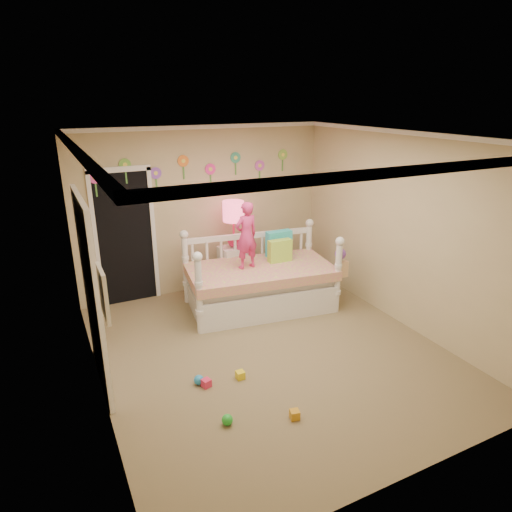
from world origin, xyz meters
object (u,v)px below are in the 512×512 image
daybed (260,271)px  nightstand (234,269)px  table_lamp (233,217)px  child (246,236)px

daybed → nightstand: bearing=105.9°
nightstand → table_lamp: (0.00, -0.00, 0.86)m
nightstand → child: bearing=-104.0°
child → table_lamp: child is taller
daybed → child: (-0.20, 0.04, 0.55)m
child → nightstand: bearing=-105.9°
nightstand → table_lamp: size_ratio=1.02×
daybed → table_lamp: 0.98m
child → nightstand: 1.02m
daybed → table_lamp: bearing=105.9°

